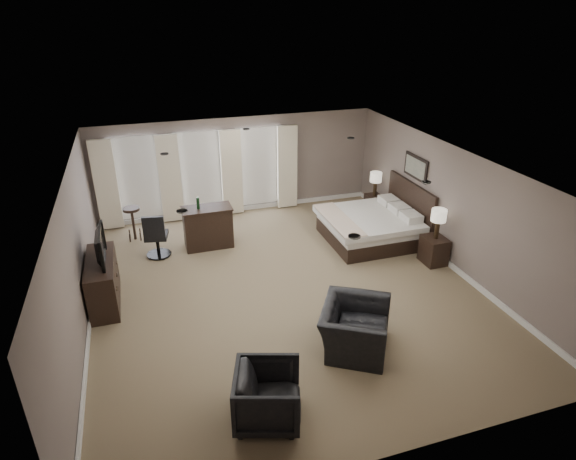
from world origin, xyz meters
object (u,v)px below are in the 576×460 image
object	(u,v)px
tv	(98,257)
bar_stool_right	(219,217)
bar_stool_left	(133,224)
bar_counter	(208,227)
lamp_far	(375,184)
nightstand_near	(434,250)
lamp_near	(438,224)
desk_chair	(156,234)
nightstand_far	(374,204)
armchair_far	(268,394)
bed	(369,215)
armchair_near	(355,321)
dresser	(103,282)

from	to	relation	value
tv	bar_stool_right	bearing A→B (deg)	-46.86
bar_stool_left	bar_counter	bearing A→B (deg)	-28.98
bar_counter	bar_stool_right	bearing A→B (deg)	62.40
lamp_far	nightstand_near	bearing A→B (deg)	-90.00
tv	bar_stool_right	size ratio (longest dim) A/B	1.43
lamp_near	desk_chair	bearing A→B (deg)	159.24
nightstand_far	bar_stool_right	size ratio (longest dim) A/B	0.73
armchair_far	bar_stool_right	size ratio (longest dim) A/B	1.25
bed	armchair_near	xyz separation A→B (m)	(-2.03, -3.59, -0.15)
nightstand_far	nightstand_near	bearing A→B (deg)	-90.00
lamp_far	bar_counter	distance (m)	4.68
bed	nightstand_far	bearing A→B (deg)	58.46
bar_stool_left	desk_chair	distance (m)	1.16
nightstand_far	desk_chair	xyz separation A→B (m)	(-5.81, -0.70, 0.27)
nightstand_far	desk_chair	world-z (taller)	desk_chair
nightstand_near	tv	world-z (taller)	tv
dresser	armchair_far	bearing A→B (deg)	-59.40
bed	nightstand_far	size ratio (longest dim) A/B	4.05
lamp_near	bar_stool_right	distance (m)	5.27
lamp_far	armchair_near	world-z (taller)	lamp_far
dresser	lamp_near	bearing A→B (deg)	-4.67
lamp_far	bar_stool_left	bearing A→B (deg)	176.87
dresser	armchair_near	xyz separation A→B (m)	(4.00, -2.70, 0.08)
bar_counter	bar_stool_left	size ratio (longest dim) A/B	1.38
bar_stool_left	lamp_far	bearing A→B (deg)	-3.13
armchair_far	bar_stool_right	xyz separation A→B (m)	(0.48, 6.28, -0.09)
lamp_far	bar_stool_right	size ratio (longest dim) A/B	0.90
nightstand_far	tv	distance (m)	7.34
armchair_near	bar_stool_left	xyz separation A→B (m)	(-3.38, 5.38, -0.12)
bed	dresser	size ratio (longest dim) A/B	1.35
bar_stool_left	bar_stool_right	world-z (taller)	bar_stool_left
lamp_far	dresser	distance (m)	7.31
bed	desk_chair	world-z (taller)	bed
lamp_near	tv	distance (m)	6.94
bed	nightstand_near	xyz separation A→B (m)	(0.89, -1.45, -0.38)
dresser	tv	xyz separation A→B (m)	(0.00, 0.00, 0.53)
bed	armchair_far	world-z (taller)	bed
bar_counter	nightstand_far	bearing A→B (deg)	7.16
bar_stool_left	desk_chair	bearing A→B (deg)	-64.90
desk_chair	dresser	bearing A→B (deg)	67.31
dresser	armchair_near	distance (m)	4.83
lamp_far	bar_stool_right	world-z (taller)	lamp_far
dresser	bar_stool_right	bearing A→B (deg)	43.14
dresser	bar_stool_right	size ratio (longest dim) A/B	2.17
nightstand_far	armchair_near	bearing A→B (deg)	-120.11
bar_stool_left	armchair_near	bearing A→B (deg)	-57.91
bed	bar_stool_left	bearing A→B (deg)	161.65
bar_counter	desk_chair	bearing A→B (deg)	-174.36
lamp_far	tv	size ratio (longest dim) A/B	0.63
armchair_far	lamp_near	bearing A→B (deg)	-37.91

